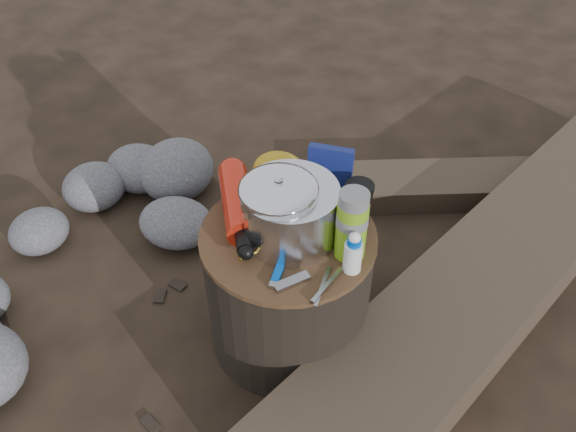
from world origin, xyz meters
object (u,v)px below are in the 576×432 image
at_px(fuel_bottle, 237,202).
at_px(thermos, 352,225).
at_px(travel_mug, 358,202).
at_px(camping_pot, 279,209).
at_px(stump, 288,288).
at_px(log_main, 503,265).

distance_m(fuel_bottle, thermos, 0.32).
xyz_separation_m(thermos, travel_mug, (-0.03, 0.13, -0.04)).
xyz_separation_m(fuel_bottle, travel_mug, (0.28, 0.13, 0.01)).
bearing_deg(camping_pot, stump, 45.03).
xyz_separation_m(camping_pot, fuel_bottle, (-0.14, 0.03, -0.05)).
xyz_separation_m(log_main, travel_mug, (-0.39, -0.34, 0.38)).
height_order(stump, travel_mug, travel_mug).
relative_size(stump, camping_pot, 2.39).
height_order(stump, thermos, thermos).
distance_m(thermos, travel_mug, 0.14).
xyz_separation_m(log_main, thermos, (-0.36, -0.47, 0.42)).
bearing_deg(camping_pot, log_main, 42.95).
relative_size(stump, fuel_bottle, 1.35).
distance_m(camping_pot, thermos, 0.18).
relative_size(fuel_bottle, thermos, 1.77).
relative_size(log_main, thermos, 10.88).
xyz_separation_m(camping_pot, travel_mug, (0.15, 0.16, -0.04)).
bearing_deg(fuel_bottle, log_main, -1.45).
bearing_deg(stump, thermos, 3.65).
distance_m(log_main, travel_mug, 0.64).
bearing_deg(travel_mug, log_main, 41.42).
distance_m(log_main, camping_pot, 0.84).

